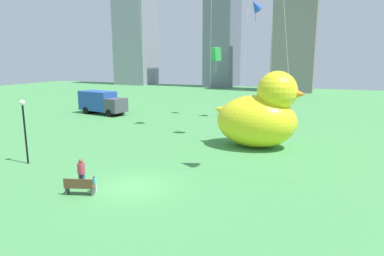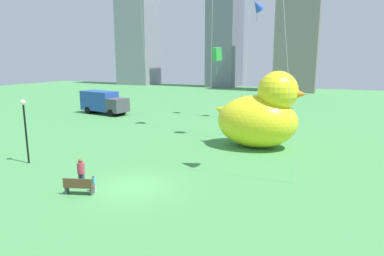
{
  "view_description": "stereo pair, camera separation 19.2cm",
  "coord_description": "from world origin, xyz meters",
  "px_view_note": "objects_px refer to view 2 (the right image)",
  "views": [
    {
      "loc": [
        9.64,
        -15.19,
        6.88
      ],
      "look_at": [
        1.63,
        4.66,
        2.53
      ],
      "focal_mm": 32.0,
      "sensor_mm": 36.0,
      "label": 1
    },
    {
      "loc": [
        9.82,
        -15.12,
        6.88
      ],
      "look_at": [
        1.63,
        4.66,
        2.53
      ],
      "focal_mm": 32.0,
      "sensor_mm": 36.0,
      "label": 2
    }
  ],
  "objects_px": {
    "lamppost": "(25,120)",
    "park_bench": "(79,186)",
    "person_child": "(94,183)",
    "kite_blue": "(257,6)",
    "box_truck": "(103,102)",
    "giant_inflatable_duck": "(260,115)",
    "kite_green": "(217,55)",
    "person_adult": "(81,172)"
  },
  "relations": [
    {
      "from": "lamppost",
      "to": "park_bench",
      "type": "bearing_deg",
      "value": -24.11
    },
    {
      "from": "person_child",
      "to": "kite_blue",
      "type": "xyz_separation_m",
      "value": [
        3.0,
        24.48,
        11.96
      ]
    },
    {
      "from": "box_truck",
      "to": "giant_inflatable_duck",
      "type": "bearing_deg",
      "value": -22.59
    },
    {
      "from": "person_child",
      "to": "kite_green",
      "type": "bearing_deg",
      "value": 83.22
    },
    {
      "from": "park_bench",
      "to": "box_truck",
      "type": "xyz_separation_m",
      "value": [
        -15.01,
        22.25,
        0.98
      ]
    },
    {
      "from": "person_child",
      "to": "lamppost",
      "type": "distance_m",
      "value": 8.1
    },
    {
      "from": "person_child",
      "to": "kite_green",
      "type": "height_order",
      "value": "kite_green"
    },
    {
      "from": "kite_green",
      "to": "kite_blue",
      "type": "relative_size",
      "value": 0.59
    },
    {
      "from": "giant_inflatable_duck",
      "to": "box_truck",
      "type": "distance_m",
      "value": 23.43
    },
    {
      "from": "park_bench",
      "to": "giant_inflatable_duck",
      "type": "bearing_deg",
      "value": 63.53
    },
    {
      "from": "person_child",
      "to": "kite_green",
      "type": "distance_m",
      "value": 16.38
    },
    {
      "from": "park_bench",
      "to": "kite_green",
      "type": "relative_size",
      "value": 0.2
    },
    {
      "from": "person_adult",
      "to": "kite_blue",
      "type": "xyz_separation_m",
      "value": [
        4.05,
        24.2,
        11.56
      ]
    },
    {
      "from": "park_bench",
      "to": "person_child",
      "type": "height_order",
      "value": "person_child"
    },
    {
      "from": "box_truck",
      "to": "kite_green",
      "type": "xyz_separation_m",
      "value": [
        17.27,
        -6.8,
        5.77
      ]
    },
    {
      "from": "kite_blue",
      "to": "lamppost",
      "type": "bearing_deg",
      "value": -115.11
    },
    {
      "from": "park_bench",
      "to": "kite_green",
      "type": "xyz_separation_m",
      "value": [
        2.26,
        15.44,
        6.75
      ]
    },
    {
      "from": "box_truck",
      "to": "kite_blue",
      "type": "bearing_deg",
      "value": 8.72
    },
    {
      "from": "lamppost",
      "to": "kite_green",
      "type": "xyz_separation_m",
      "value": [
        9.09,
        12.39,
        4.27
      ]
    },
    {
      "from": "box_truck",
      "to": "kite_blue",
      "type": "xyz_separation_m",
      "value": [
        18.5,
        2.84,
        11.0
      ]
    },
    {
      "from": "park_bench",
      "to": "lamppost",
      "type": "bearing_deg",
      "value": 155.89
    },
    {
      "from": "person_adult",
      "to": "lamppost",
      "type": "height_order",
      "value": "lamppost"
    },
    {
      "from": "lamppost",
      "to": "box_truck",
      "type": "height_order",
      "value": "lamppost"
    },
    {
      "from": "giant_inflatable_duck",
      "to": "lamppost",
      "type": "xyz_separation_m",
      "value": [
        -13.43,
        -10.2,
        0.4
      ]
    },
    {
      "from": "giant_inflatable_duck",
      "to": "kite_blue",
      "type": "relative_size",
      "value": 0.55
    },
    {
      "from": "person_adult",
      "to": "lamppost",
      "type": "bearing_deg",
      "value": 160.93
    },
    {
      "from": "person_adult",
      "to": "kite_blue",
      "type": "height_order",
      "value": "kite_blue"
    },
    {
      "from": "lamppost",
      "to": "kite_blue",
      "type": "bearing_deg",
      "value": 64.89
    },
    {
      "from": "kite_green",
      "to": "park_bench",
      "type": "bearing_deg",
      "value": -98.32
    },
    {
      "from": "giant_inflatable_duck",
      "to": "lamppost",
      "type": "bearing_deg",
      "value": -142.77
    },
    {
      "from": "box_truck",
      "to": "kite_green",
      "type": "bearing_deg",
      "value": -21.51
    },
    {
      "from": "giant_inflatable_duck",
      "to": "box_truck",
      "type": "bearing_deg",
      "value": 157.41
    },
    {
      "from": "kite_blue",
      "to": "person_adult",
      "type": "bearing_deg",
      "value": -99.5
    },
    {
      "from": "kite_blue",
      "to": "giant_inflatable_duck",
      "type": "bearing_deg",
      "value": -75.3
    },
    {
      "from": "giant_inflatable_duck",
      "to": "park_bench",
      "type": "bearing_deg",
      "value": -116.47
    },
    {
      "from": "park_bench",
      "to": "lamppost",
      "type": "relative_size",
      "value": 0.37
    },
    {
      "from": "lamppost",
      "to": "person_adult",
      "type": "bearing_deg",
      "value": -19.07
    },
    {
      "from": "giant_inflatable_duck",
      "to": "box_truck",
      "type": "relative_size",
      "value": 1.06
    },
    {
      "from": "person_child",
      "to": "giant_inflatable_duck",
      "type": "distance_m",
      "value": 14.19
    },
    {
      "from": "person_adult",
      "to": "box_truck",
      "type": "distance_m",
      "value": 25.8
    },
    {
      "from": "person_adult",
      "to": "giant_inflatable_duck",
      "type": "height_order",
      "value": "giant_inflatable_duck"
    },
    {
      "from": "giant_inflatable_duck",
      "to": "kite_blue",
      "type": "bearing_deg",
      "value": 104.7
    }
  ]
}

